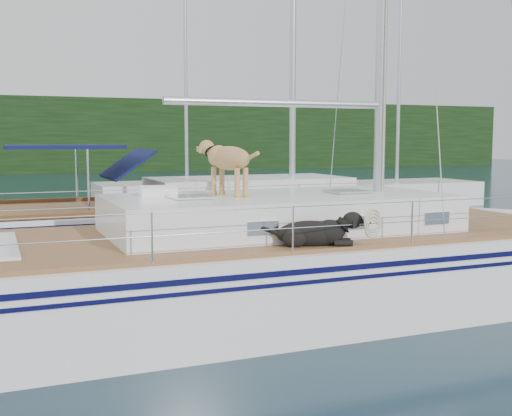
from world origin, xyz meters
name	(u,v)px	position (x,y,z in m)	size (l,w,h in m)	color
ground	(231,315)	(0.00, 0.00, 0.00)	(120.00, 120.00, 0.00)	black
tree_line	(35,135)	(0.00, 45.00, 3.00)	(90.00, 3.00, 6.00)	black
shore_bank	(35,165)	(0.00, 46.20, 0.60)	(92.00, 1.00, 1.20)	#595147
main_sailboat	(236,271)	(0.09, 0.00, 0.67)	(12.00, 3.83, 14.01)	white
neighbor_sailboat	(207,224)	(1.50, 5.75, 0.63)	(11.00, 3.50, 13.30)	white
bg_boat_center	(187,194)	(4.00, 16.00, 0.45)	(7.20, 3.00, 11.65)	white
bg_boat_east	(396,193)	(12.00, 13.00, 0.46)	(6.40, 3.00, 11.65)	white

